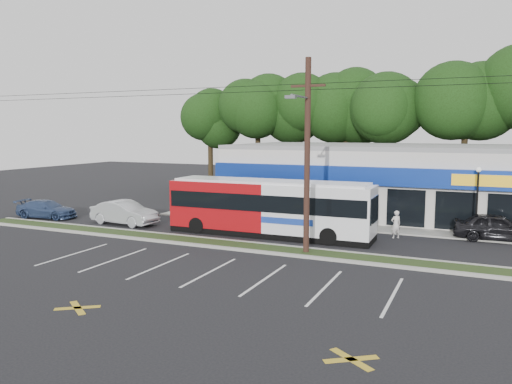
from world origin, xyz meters
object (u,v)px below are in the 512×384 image
object	(u,v)px
car_dark	(497,227)
pedestrian_a	(396,224)
utility_pole	(304,150)
metrobus	(270,206)
pedestrian_b	(327,213)
car_silver	(124,213)
car_blue	(47,209)
lamp_post	(477,194)

from	to	relation	value
car_dark	pedestrian_a	bearing A→B (deg)	103.87
utility_pole	car_dark	size ratio (longest dim) A/B	10.59
pedestrian_a	metrobus	bearing A→B (deg)	-19.65
pedestrian_b	car_silver	bearing A→B (deg)	39.99
car_blue	lamp_post	bearing A→B (deg)	-87.40
utility_pole	pedestrian_a	world-z (taller)	utility_pole
car_blue	pedestrian_a	size ratio (longest dim) A/B	2.72
utility_pole	lamp_post	distance (m)	11.67
metrobus	car_silver	xyz separation A→B (m)	(-10.46, -0.70, -0.99)
metrobus	car_blue	xyz separation A→B (m)	(-17.33, -1.00, -1.14)
lamp_post	pedestrian_a	bearing A→B (deg)	-155.91
car_dark	pedestrian_a	world-z (taller)	pedestrian_a
car_dark	pedestrian_a	distance (m)	5.72
pedestrian_b	lamp_post	bearing A→B (deg)	-155.33
utility_pole	pedestrian_b	world-z (taller)	utility_pole
utility_pole	car_blue	world-z (taller)	utility_pole
pedestrian_a	pedestrian_b	world-z (taller)	pedestrian_b
car_silver	car_blue	distance (m)	6.88
utility_pole	car_silver	world-z (taller)	utility_pole
metrobus	pedestrian_b	xyz separation A→B (m)	(2.51, 3.74, -0.84)
utility_pole	car_blue	size ratio (longest dim) A/B	11.03
metrobus	car_blue	size ratio (longest dim) A/B	2.80
metrobus	car_silver	world-z (taller)	metrobus
car_silver	pedestrian_b	xyz separation A→B (m)	(12.97, 4.44, 0.15)
car_silver	pedestrian_a	world-z (taller)	pedestrian_a
metrobus	pedestrian_a	xyz separation A→B (m)	(7.17, 2.36, -0.97)
lamp_post	pedestrian_b	xyz separation A→B (m)	(-9.00, -0.56, -1.71)
lamp_post	metrobus	distance (m)	12.32
car_dark	pedestrian_b	distance (m)	10.14
lamp_post	car_blue	world-z (taller)	lamp_post
utility_pole	car_silver	xyz separation A→B (m)	(-13.80, 2.87, -4.61)
car_dark	car_blue	xyz separation A→B (m)	(-29.98, -5.00, -0.15)
car_dark	pedestrian_a	size ratio (longest dim) A/B	2.84
metrobus	pedestrian_a	size ratio (longest dim) A/B	7.62
utility_pole	pedestrian_b	xyz separation A→B (m)	(-0.83, 7.31, -4.45)
lamp_post	car_blue	xyz separation A→B (m)	(-28.84, -5.30, -2.01)
car_dark	car_blue	world-z (taller)	car_dark
lamp_post	pedestrian_a	world-z (taller)	lamp_post
lamp_post	pedestrian_b	distance (m)	9.18
lamp_post	car_dark	distance (m)	2.20
utility_pole	pedestrian_a	size ratio (longest dim) A/B	30.05
lamp_post	car_blue	size ratio (longest dim) A/B	0.94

